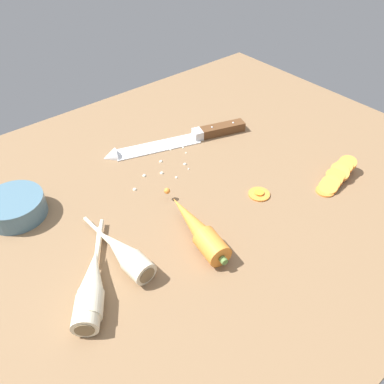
# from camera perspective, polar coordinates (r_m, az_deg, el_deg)

# --- Properties ---
(ground_plane) EXTENTS (1.20, 0.90, 0.04)m
(ground_plane) POSITION_cam_1_polar(r_m,az_deg,el_deg) (0.80, -0.92, -1.17)
(ground_plane) COLOR brown
(chefs_knife) EXTENTS (0.34, 0.14, 0.04)m
(chefs_knife) POSITION_cam_1_polar(r_m,az_deg,el_deg) (0.92, -2.54, 7.47)
(chefs_knife) COLOR silver
(chefs_knife) RESTS_ON ground_plane
(whole_carrot) EXTENTS (0.07, 0.21, 0.04)m
(whole_carrot) POSITION_cam_1_polar(r_m,az_deg,el_deg) (0.68, 0.80, -5.33)
(whole_carrot) COLOR orange
(whole_carrot) RESTS_ON ground_plane
(parsnip_front) EXTENTS (0.15, 0.19, 0.04)m
(parsnip_front) POSITION_cam_1_polar(r_m,az_deg,el_deg) (0.63, -14.55, -13.23)
(parsnip_front) COLOR beige
(parsnip_front) RESTS_ON ground_plane
(parsnip_mid_left) EXTENTS (0.12, 0.17, 0.04)m
(parsnip_mid_left) POSITION_cam_1_polar(r_m,az_deg,el_deg) (0.63, -14.39, -12.79)
(parsnip_mid_left) COLOR beige
(parsnip_mid_left) RESTS_ON ground_plane
(parsnip_mid_right) EXTENTS (0.05, 0.19, 0.04)m
(parsnip_mid_right) POSITION_cam_1_polar(r_m,az_deg,el_deg) (0.66, -9.85, -8.87)
(parsnip_mid_right) COLOR beige
(parsnip_mid_right) RESTS_ON ground_plane
(carrot_slice_stack) EXTENTS (0.13, 0.05, 0.04)m
(carrot_slice_stack) POSITION_cam_1_polar(r_m,az_deg,el_deg) (0.85, 20.30, 2.12)
(carrot_slice_stack) COLOR orange
(carrot_slice_stack) RESTS_ON ground_plane
(carrot_slice_stray_near) EXTENTS (0.04, 0.04, 0.01)m
(carrot_slice_stray_near) POSITION_cam_1_polar(r_m,az_deg,el_deg) (0.79, 9.79, -0.21)
(carrot_slice_stray_near) COLOR orange
(carrot_slice_stray_near) RESTS_ON ground_plane
(prep_bowl) EXTENTS (0.11, 0.11, 0.04)m
(prep_bowl) POSITION_cam_1_polar(r_m,az_deg,el_deg) (0.79, -24.48, -1.92)
(prep_bowl) COLOR slate
(prep_bowl) RESTS_ON ground_plane
(mince_crumbs) EXTENTS (0.18, 0.09, 0.01)m
(mince_crumbs) POSITION_cam_1_polar(r_m,az_deg,el_deg) (0.84, -4.59, 3.25)
(mince_crumbs) COLOR silver
(mince_crumbs) RESTS_ON ground_plane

